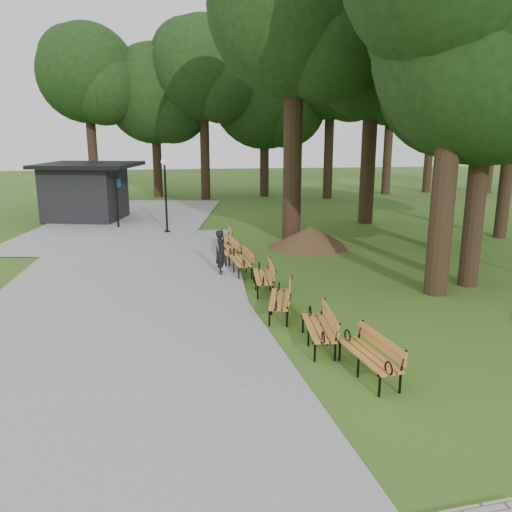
{
  "coord_description": "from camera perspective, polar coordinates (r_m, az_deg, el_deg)",
  "views": [
    {
      "loc": [
        -1.9,
        -14.07,
        4.89
      ],
      "look_at": [
        0.22,
        1.11,
        1.1
      ],
      "focal_mm": 36.61,
      "sensor_mm": 36.0,
      "label": 1
    }
  ],
  "objects": [
    {
      "name": "tree_backdrop",
      "position": [
        38.17,
        5.25,
        18.76
      ],
      "size": [
        36.55,
        9.91,
        16.35
      ],
      "primitive_type": null,
      "color": "black",
      "rests_on": "ground"
    },
    {
      "name": "bench_4",
      "position": [
        17.9,
        -1.76,
        -0.51
      ],
      "size": [
        0.83,
        1.96,
        0.88
      ],
      "primitive_type": null,
      "rotation": [
        0.0,
        0.0,
        -1.47
      ],
      "color": "orange",
      "rests_on": "ground"
    },
    {
      "name": "dirt_mound",
      "position": [
        21.88,
        5.94,
        2.09
      ],
      "size": [
        2.94,
        2.94,
        0.89
      ],
      "primitive_type": "cone",
      "color": "#47301C",
      "rests_on": "ground"
    },
    {
      "name": "ground",
      "position": [
        15.02,
        -0.23,
        -5.11
      ],
      "size": [
        100.0,
        100.0,
        0.0
      ],
      "primitive_type": "plane",
      "color": "#315919",
      "rests_on": "ground"
    },
    {
      "name": "path",
      "position": [
        17.87,
        -14.38,
        -2.34
      ],
      "size": [
        12.0,
        38.0,
        0.06
      ],
      "primitive_type": "cube",
      "color": "gray",
      "rests_on": "ground"
    },
    {
      "name": "lamp_post",
      "position": [
        24.85,
        -9.9,
        8.15
      ],
      "size": [
        0.32,
        0.32,
        3.51
      ],
      "color": "black",
      "rests_on": "ground"
    },
    {
      "name": "lawn_tree_4",
      "position": [
        27.92,
        12.73,
        20.77
      ],
      "size": [
        6.5,
        6.5,
        11.71
      ],
      "color": "black",
      "rests_on": "ground"
    },
    {
      "name": "lawn_tree_3",
      "position": [
        17.43,
        24.3,
        20.08
      ],
      "size": [
        6.79,
        6.79,
        10.54
      ],
      "color": "black",
      "rests_on": "ground"
    },
    {
      "name": "bench_6",
      "position": [
        21.5,
        -3.52,
        1.91
      ],
      "size": [
        0.72,
        1.93,
        0.88
      ],
      "primitive_type": null,
      "rotation": [
        0.0,
        0.0,
        -1.61
      ],
      "color": "orange",
      "rests_on": "ground"
    },
    {
      "name": "bench_0",
      "position": [
        10.88,
        12.2,
        -10.59
      ],
      "size": [
        0.95,
        1.98,
        0.88
      ],
      "primitive_type": null,
      "rotation": [
        0.0,
        0.0,
        -1.4
      ],
      "color": "orange",
      "rests_on": "ground"
    },
    {
      "name": "lawn_tree_1",
      "position": [
        22.28,
        20.73,
        17.2
      ],
      "size": [
        5.66,
        5.66,
        9.38
      ],
      "color": "black",
      "rests_on": "ground"
    },
    {
      "name": "bench_3",
      "position": [
        15.99,
        0.77,
        -2.27
      ],
      "size": [
        0.77,
        1.94,
        0.88
      ],
      "primitive_type": null,
      "rotation": [
        0.0,
        0.0,
        -1.64
      ],
      "color": "orange",
      "rests_on": "ground"
    },
    {
      "name": "bench_2",
      "position": [
        13.92,
        2.6,
        -4.76
      ],
      "size": [
        1.05,
        1.99,
        0.88
      ],
      "primitive_type": null,
      "rotation": [
        0.0,
        0.0,
        -1.8
      ],
      "color": "orange",
      "rests_on": "ground"
    },
    {
      "name": "lawn_tree_2",
      "position": [
        23.19,
        4.28,
        25.31
      ],
      "size": [
        7.13,
        7.13,
        13.14
      ],
      "color": "black",
      "rests_on": "ground"
    },
    {
      "name": "kiosk",
      "position": [
        29.64,
        -18.2,
        6.69
      ],
      "size": [
        5.73,
        5.26,
        3.05
      ],
      "primitive_type": null,
      "rotation": [
        0.0,
        0.0,
        -0.24
      ],
      "color": "black",
      "rests_on": "ground"
    },
    {
      "name": "bench_1",
      "position": [
        12.09,
        6.82,
        -7.81
      ],
      "size": [
        0.77,
        1.94,
        0.88
      ],
      "primitive_type": null,
      "rotation": [
        0.0,
        0.0,
        -1.64
      ],
      "color": "orange",
      "rests_on": "ground"
    },
    {
      "name": "bench_5",
      "position": [
        19.51,
        -3.19,
        0.69
      ],
      "size": [
        0.88,
        1.97,
        0.88
      ],
      "primitive_type": null,
      "rotation": [
        0.0,
        0.0,
        -1.44
      ],
      "color": "orange",
      "rests_on": "ground"
    },
    {
      "name": "person",
      "position": [
        17.7,
        -3.82,
        0.4
      ],
      "size": [
        0.39,
        0.58,
        1.54
      ],
      "primitive_type": "imported",
      "rotation": [
        0.0,
        0.0,
        1.53
      ],
      "color": "black",
      "rests_on": "ground"
    }
  ]
}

